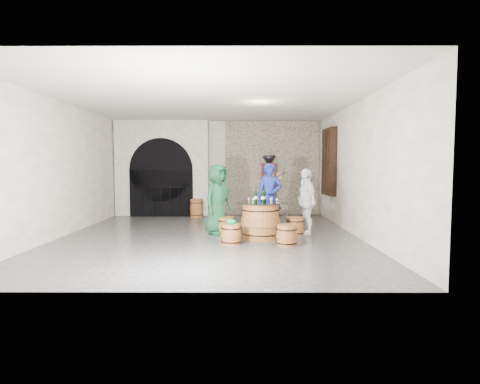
{
  "coord_description": "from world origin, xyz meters",
  "views": [
    {
      "loc": [
        0.75,
        -8.86,
        1.68
      ],
      "look_at": [
        0.72,
        0.14,
        1.05
      ],
      "focal_mm": 28.0,
      "sensor_mm": 36.0,
      "label": 1
    }
  ],
  "objects_px": {
    "side_barrel": "(197,208)",
    "person_blue": "(270,197)",
    "corking_press": "(269,181)",
    "barrel_stool_left": "(226,226)",
    "wine_bottle_left": "(256,196)",
    "person_green": "(218,199)",
    "wine_bottle_center": "(263,197)",
    "barrel_stool_near_right": "(287,235)",
    "barrel_stool_far": "(268,223)",
    "person_white": "(306,201)",
    "barrel_table": "(261,220)",
    "barrel_stool_near_left": "(231,234)",
    "barrel_stool_right": "(295,226)",
    "wine_bottle_right": "(265,196)"
  },
  "relations": [
    {
      "from": "barrel_table",
      "to": "corking_press",
      "type": "distance_m",
      "value": 4.06
    },
    {
      "from": "barrel_table",
      "to": "wine_bottle_left",
      "type": "height_order",
      "value": "wine_bottle_left"
    },
    {
      "from": "corking_press",
      "to": "person_blue",
      "type": "bearing_deg",
      "value": -84.23
    },
    {
      "from": "barrel_table",
      "to": "person_blue",
      "type": "distance_m",
      "value": 1.26
    },
    {
      "from": "side_barrel",
      "to": "person_blue",
      "type": "bearing_deg",
      "value": -47.44
    },
    {
      "from": "barrel_table",
      "to": "side_barrel",
      "type": "relative_size",
      "value": 1.83
    },
    {
      "from": "person_green",
      "to": "wine_bottle_left",
      "type": "relative_size",
      "value": 5.3
    },
    {
      "from": "barrel_table",
      "to": "person_green",
      "type": "height_order",
      "value": "person_green"
    },
    {
      "from": "barrel_stool_near_right",
      "to": "person_white",
      "type": "bearing_deg",
      "value": 64.45
    },
    {
      "from": "barrel_stool_near_right",
      "to": "barrel_stool_near_left",
      "type": "distance_m",
      "value": 1.18
    },
    {
      "from": "barrel_stool_right",
      "to": "barrel_stool_near_right",
      "type": "relative_size",
      "value": 1.0
    },
    {
      "from": "person_blue",
      "to": "wine_bottle_left",
      "type": "distance_m",
      "value": 1.15
    },
    {
      "from": "barrel_stool_right",
      "to": "wine_bottle_center",
      "type": "xyz_separation_m",
      "value": [
        -0.81,
        -0.42,
        0.76
      ]
    },
    {
      "from": "barrel_stool_left",
      "to": "barrel_stool_near_right",
      "type": "relative_size",
      "value": 1.0
    },
    {
      "from": "person_green",
      "to": "person_white",
      "type": "relative_size",
      "value": 1.06
    },
    {
      "from": "wine_bottle_center",
      "to": "wine_bottle_right",
      "type": "height_order",
      "value": "same"
    },
    {
      "from": "barrel_stool_near_right",
      "to": "person_blue",
      "type": "height_order",
      "value": "person_blue"
    },
    {
      "from": "barrel_stool_far",
      "to": "person_blue",
      "type": "distance_m",
      "value": 0.7
    },
    {
      "from": "barrel_stool_near_left",
      "to": "person_blue",
      "type": "relative_size",
      "value": 0.25
    },
    {
      "from": "barrel_stool_far",
      "to": "person_blue",
      "type": "height_order",
      "value": "person_blue"
    },
    {
      "from": "wine_bottle_right",
      "to": "side_barrel",
      "type": "distance_m",
      "value": 4.03
    },
    {
      "from": "person_green",
      "to": "person_blue",
      "type": "relative_size",
      "value": 0.98
    },
    {
      "from": "barrel_stool_near_left",
      "to": "wine_bottle_left",
      "type": "height_order",
      "value": "wine_bottle_left"
    },
    {
      "from": "barrel_stool_left",
      "to": "wine_bottle_center",
      "type": "height_order",
      "value": "wine_bottle_center"
    },
    {
      "from": "person_blue",
      "to": "wine_bottle_center",
      "type": "distance_m",
      "value": 1.19
    },
    {
      "from": "barrel_table",
      "to": "wine_bottle_right",
      "type": "distance_m",
      "value": 0.57
    },
    {
      "from": "barrel_stool_far",
      "to": "barrel_stool_near_right",
      "type": "bearing_deg",
      "value": -81.02
    },
    {
      "from": "side_barrel",
      "to": "wine_bottle_right",
      "type": "bearing_deg",
      "value": -59.67
    },
    {
      "from": "person_blue",
      "to": "wine_bottle_left",
      "type": "height_order",
      "value": "person_blue"
    },
    {
      "from": "barrel_stool_near_right",
      "to": "person_white",
      "type": "relative_size",
      "value": 0.27
    },
    {
      "from": "person_green",
      "to": "wine_bottle_center",
      "type": "relative_size",
      "value": 5.3
    },
    {
      "from": "barrel_stool_right",
      "to": "corking_press",
      "type": "bearing_deg",
      "value": 96.13
    },
    {
      "from": "person_white",
      "to": "wine_bottle_left",
      "type": "bearing_deg",
      "value": -82.45
    },
    {
      "from": "barrel_stool_far",
      "to": "wine_bottle_right",
      "type": "relative_size",
      "value": 1.37
    },
    {
      "from": "barrel_stool_far",
      "to": "barrel_stool_near_right",
      "type": "relative_size",
      "value": 1.0
    },
    {
      "from": "person_blue",
      "to": "corking_press",
      "type": "distance_m",
      "value": 2.85
    },
    {
      "from": "person_blue",
      "to": "wine_bottle_left",
      "type": "relative_size",
      "value": 5.4
    },
    {
      "from": "barrel_stool_right",
      "to": "barrel_stool_near_right",
      "type": "distance_m",
      "value": 1.24
    },
    {
      "from": "barrel_stool_near_left",
      "to": "wine_bottle_right",
      "type": "bearing_deg",
      "value": 45.69
    },
    {
      "from": "barrel_stool_left",
      "to": "barrel_stool_near_right",
      "type": "distance_m",
      "value": 1.83
    },
    {
      "from": "barrel_table",
      "to": "barrel_stool_near_right",
      "type": "relative_size",
      "value": 2.47
    },
    {
      "from": "person_green",
      "to": "wine_bottle_right",
      "type": "relative_size",
      "value": 5.3
    },
    {
      "from": "barrel_stool_right",
      "to": "wine_bottle_right",
      "type": "bearing_deg",
      "value": -159.47
    },
    {
      "from": "side_barrel",
      "to": "person_green",
      "type": "bearing_deg",
      "value": -73.44
    },
    {
      "from": "barrel_stool_left",
      "to": "wine_bottle_right",
      "type": "bearing_deg",
      "value": -21.07
    },
    {
      "from": "barrel_stool_right",
      "to": "person_green",
      "type": "distance_m",
      "value": 2.01
    },
    {
      "from": "wine_bottle_left",
      "to": "side_barrel",
      "type": "relative_size",
      "value": 0.54
    },
    {
      "from": "person_green",
      "to": "wine_bottle_center",
      "type": "height_order",
      "value": "person_green"
    },
    {
      "from": "barrel_stool_near_left",
      "to": "corking_press",
      "type": "xyz_separation_m",
      "value": [
        1.14,
        4.64,
        0.96
      ]
    },
    {
      "from": "barrel_stool_left",
      "to": "wine_bottle_left",
      "type": "distance_m",
      "value": 1.11
    }
  ]
}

